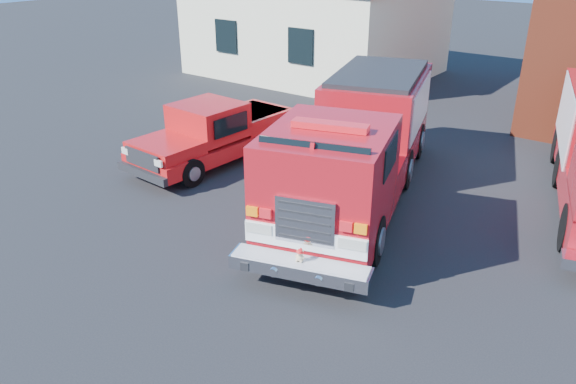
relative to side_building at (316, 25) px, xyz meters
The scene contains 4 objects.
ground 15.96m from the side_building, 55.30° to the right, with size 100.00×100.00×0.00m, color black.
side_building is the anchor object (origin of this frame).
fire_engine 14.19m from the side_building, 51.50° to the right, with size 5.04×9.29×2.76m.
pickup_truck 12.24m from the side_building, 69.36° to the right, with size 2.18×5.45×1.76m.
Camera 1 is at (6.19, -9.45, 6.05)m, focal length 35.00 mm.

